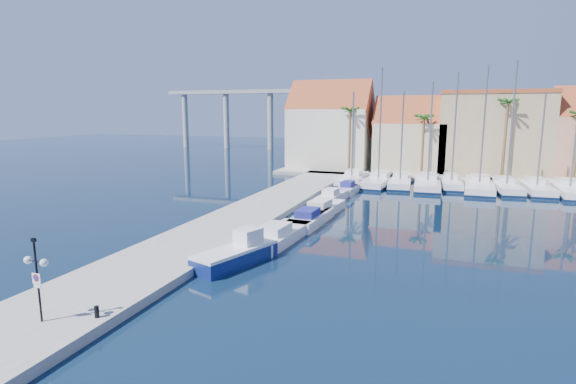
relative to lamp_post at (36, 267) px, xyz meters
name	(u,v)px	position (x,y,z in m)	size (l,w,h in m)	color
ground	(296,288)	(8.51, 8.18, -2.88)	(260.00, 260.00, 0.00)	black
quay_west	(247,215)	(-0.49, 21.68, -2.63)	(6.00, 77.00, 0.50)	gray
shore_north	(466,174)	(18.51, 56.18, -2.63)	(54.00, 16.00, 0.50)	gray
lamp_post	(36,267)	(0.00, 0.00, 0.00)	(1.23, 0.36, 3.63)	black
bollard	(97,312)	(1.91, 1.07, -2.13)	(0.20, 0.20, 0.51)	black
fishing_boat	(237,253)	(3.93, 10.61, -2.22)	(3.65, 6.04, 2.01)	navy
motorboat_west_0	(278,235)	(4.63, 15.82, -2.37)	(2.83, 7.40, 1.40)	white
motorboat_west_1	(310,218)	(5.28, 21.42, -2.37)	(2.44, 6.73, 1.40)	white
motorboat_west_2	(322,209)	(5.26, 25.36, -2.37)	(2.80, 7.08, 1.40)	white
motorboat_west_3	(332,196)	(4.69, 31.44, -2.37)	(2.29, 5.85, 1.40)	white
motorboat_west_4	(349,188)	(5.27, 36.89, -2.37)	(2.04, 5.64, 1.40)	white
motorboat_west_5	(355,184)	(5.37, 40.31, -2.37)	(1.96, 5.87, 1.40)	white
sailboat_0	(352,179)	(4.25, 44.13, -2.31)	(2.65, 10.00, 11.62)	white
sailboat_1	(379,180)	(7.77, 43.83, -2.29)	(3.84, 11.29, 14.36)	white
sailboat_2	(400,181)	(10.34, 43.83, -2.31)	(3.21, 10.03, 11.60)	white
sailboat_3	(428,183)	(13.62, 43.89, -2.31)	(3.39, 11.35, 12.63)	white
sailboat_4	(451,182)	(16.33, 44.68, -2.25)	(2.81, 8.65, 13.68)	white
sailboat_5	(479,185)	(19.49, 44.09, -2.30)	(3.63, 12.11, 14.42)	white
sailboat_6	(505,186)	(22.32, 43.99, -2.25)	(3.24, 9.49, 14.77)	white
sailboat_7	(536,187)	(25.50, 44.35, -2.31)	(2.94, 9.82, 11.21)	white
sailboat_8	(568,189)	(28.77, 44.26, -2.33)	(3.11, 11.16, 11.08)	white
building_0	(331,129)	(-1.49, 55.18, 3.64)	(12.30, 9.00, 13.50)	beige
building_1	(411,138)	(10.51, 55.18, 2.41)	(10.30, 8.00, 11.00)	beige
building_2	(492,133)	(21.51, 56.18, 3.38)	(14.20, 10.20, 11.50)	tan
palm_0	(350,112)	(2.51, 50.18, 6.20)	(2.60, 2.60, 10.15)	brown
palm_1	(424,119)	(12.51, 50.18, 5.25)	(2.60, 2.60, 9.15)	brown
palm_2	(508,105)	(22.51, 50.18, 7.13)	(2.60, 2.60, 11.15)	brown
viaduct	(251,107)	(-30.56, 90.18, 7.37)	(48.00, 2.20, 14.45)	#9E9E99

